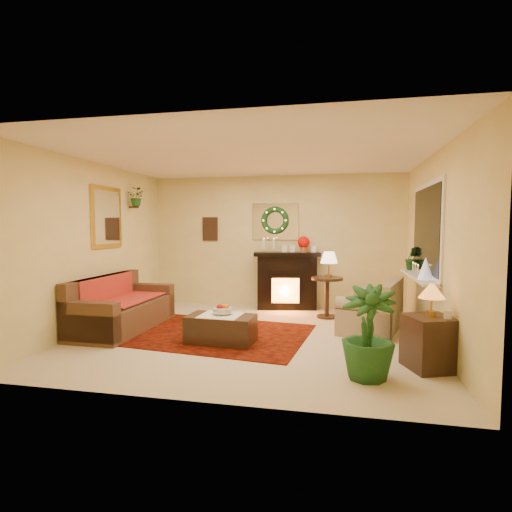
% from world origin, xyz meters
% --- Properties ---
extents(floor, '(5.00, 5.00, 0.00)m').
position_xyz_m(floor, '(0.00, 0.00, 0.00)').
color(floor, beige).
rests_on(floor, ground).
extents(ceiling, '(5.00, 5.00, 0.00)m').
position_xyz_m(ceiling, '(0.00, 0.00, 2.60)').
color(ceiling, white).
rests_on(ceiling, ground).
extents(wall_back, '(5.00, 5.00, 0.00)m').
position_xyz_m(wall_back, '(0.00, 2.25, 1.30)').
color(wall_back, '#EFD88C').
rests_on(wall_back, ground).
extents(wall_front, '(5.00, 5.00, 0.00)m').
position_xyz_m(wall_front, '(0.00, -2.25, 1.30)').
color(wall_front, '#EFD88C').
rests_on(wall_front, ground).
extents(wall_left, '(4.50, 4.50, 0.00)m').
position_xyz_m(wall_left, '(-2.50, 0.00, 1.30)').
color(wall_left, '#EFD88C').
rests_on(wall_left, ground).
extents(wall_right, '(4.50, 4.50, 0.00)m').
position_xyz_m(wall_right, '(2.50, 0.00, 1.30)').
color(wall_right, '#EFD88C').
rests_on(wall_right, ground).
extents(area_rug, '(2.83, 2.25, 0.01)m').
position_xyz_m(area_rug, '(-0.52, -0.02, 0.01)').
color(area_rug, maroon).
rests_on(area_rug, floor).
extents(sofa, '(0.88, 1.93, 0.83)m').
position_xyz_m(sofa, '(-2.04, -0.00, 0.43)').
color(sofa, '#3D2919').
rests_on(sofa, floor).
extents(red_throw, '(0.86, 1.40, 0.02)m').
position_xyz_m(red_throw, '(-2.12, 0.11, 0.46)').
color(red_throw, '#B6391D').
rests_on(red_throw, sofa).
extents(fireplace, '(1.17, 0.54, 1.03)m').
position_xyz_m(fireplace, '(0.26, 2.04, 0.55)').
color(fireplace, black).
rests_on(fireplace, floor).
extents(poinsettia, '(0.23, 0.23, 0.23)m').
position_xyz_m(poinsettia, '(0.58, 2.02, 1.30)').
color(poinsettia, '#D50900').
rests_on(poinsettia, fireplace).
extents(mantel_candle_a, '(0.06, 0.06, 0.19)m').
position_xyz_m(mantel_candle_a, '(-0.18, 2.00, 1.26)').
color(mantel_candle_a, white).
rests_on(mantel_candle_a, fireplace).
extents(mantel_candle_b, '(0.07, 0.07, 0.20)m').
position_xyz_m(mantel_candle_b, '(0.00, 2.05, 1.26)').
color(mantel_candle_b, beige).
rests_on(mantel_candle_b, fireplace).
extents(mantel_mirror, '(0.92, 0.02, 0.72)m').
position_xyz_m(mantel_mirror, '(0.00, 2.23, 1.70)').
color(mantel_mirror, white).
rests_on(mantel_mirror, wall_back).
extents(wreath, '(0.55, 0.11, 0.55)m').
position_xyz_m(wreath, '(0.00, 2.19, 1.72)').
color(wreath, '#194719').
rests_on(wreath, wall_back).
extents(wall_art, '(0.32, 0.03, 0.48)m').
position_xyz_m(wall_art, '(-1.35, 2.23, 1.55)').
color(wall_art, '#381E11').
rests_on(wall_art, wall_back).
extents(gold_mirror, '(0.03, 0.84, 1.00)m').
position_xyz_m(gold_mirror, '(-2.48, 0.30, 1.75)').
color(gold_mirror, gold).
rests_on(gold_mirror, wall_left).
extents(hanging_plant, '(0.33, 0.28, 0.36)m').
position_xyz_m(hanging_plant, '(-2.34, 1.05, 1.97)').
color(hanging_plant, '#194719').
rests_on(hanging_plant, wall_left).
extents(loveseat, '(1.11, 1.50, 0.77)m').
position_xyz_m(loveseat, '(1.75, 0.77, 0.42)').
color(loveseat, gray).
rests_on(loveseat, floor).
extents(window_frame, '(0.03, 1.86, 1.36)m').
position_xyz_m(window_frame, '(2.48, 0.55, 1.55)').
color(window_frame, white).
rests_on(window_frame, wall_right).
extents(window_glass, '(0.02, 1.70, 1.22)m').
position_xyz_m(window_glass, '(2.47, 0.55, 1.55)').
color(window_glass, black).
rests_on(window_glass, wall_right).
extents(window_sill, '(0.22, 1.86, 0.04)m').
position_xyz_m(window_sill, '(2.38, 0.55, 0.87)').
color(window_sill, white).
rests_on(window_sill, wall_right).
extents(mini_tree, '(0.20, 0.20, 0.30)m').
position_xyz_m(mini_tree, '(2.38, 0.06, 1.04)').
color(mini_tree, silver).
rests_on(mini_tree, window_sill).
extents(sill_plant, '(0.28, 0.22, 0.51)m').
position_xyz_m(sill_plant, '(2.41, 1.25, 1.08)').
color(sill_plant, '#255E24').
rests_on(sill_plant, window_sill).
extents(side_table_round, '(0.62, 0.62, 0.71)m').
position_xyz_m(side_table_round, '(1.05, 1.43, 0.33)').
color(side_table_round, black).
rests_on(side_table_round, floor).
extents(lamp_cream, '(0.30, 0.30, 0.46)m').
position_xyz_m(lamp_cream, '(1.08, 1.43, 0.88)').
color(lamp_cream, '#FFDFBB').
rests_on(lamp_cream, side_table_round).
extents(end_table_square, '(0.63, 0.63, 0.60)m').
position_xyz_m(end_table_square, '(2.26, -0.92, 0.27)').
color(end_table_square, '#3F2218').
rests_on(end_table_square, floor).
extents(lamp_tiffany, '(0.29, 0.29, 0.42)m').
position_xyz_m(lamp_tiffany, '(2.26, -0.90, 0.74)').
color(lamp_tiffany, orange).
rests_on(lamp_tiffany, end_table_square).
extents(coffee_table, '(0.94, 0.55, 0.38)m').
position_xyz_m(coffee_table, '(-0.33, -0.43, 0.21)').
color(coffee_table, '#452918').
rests_on(coffee_table, floor).
extents(fruit_bowl, '(0.27, 0.27, 0.06)m').
position_xyz_m(fruit_bowl, '(-0.32, -0.40, 0.45)').
color(fruit_bowl, silver).
rests_on(fruit_bowl, coffee_table).
extents(floor_palm, '(1.87, 1.87, 2.96)m').
position_xyz_m(floor_palm, '(1.55, -1.36, 0.45)').
color(floor_palm, '#193B16').
rests_on(floor_palm, floor).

